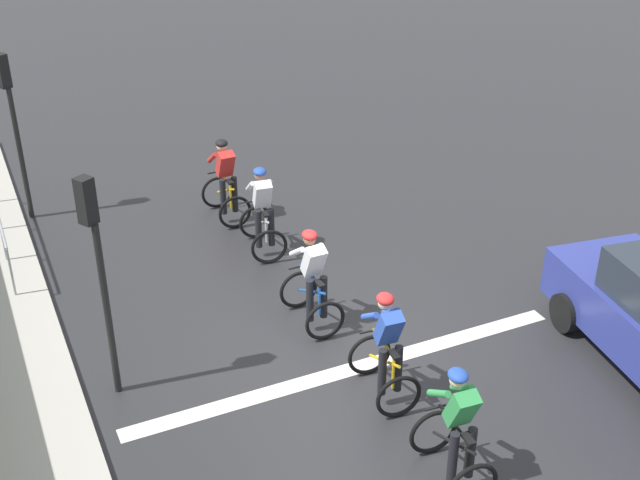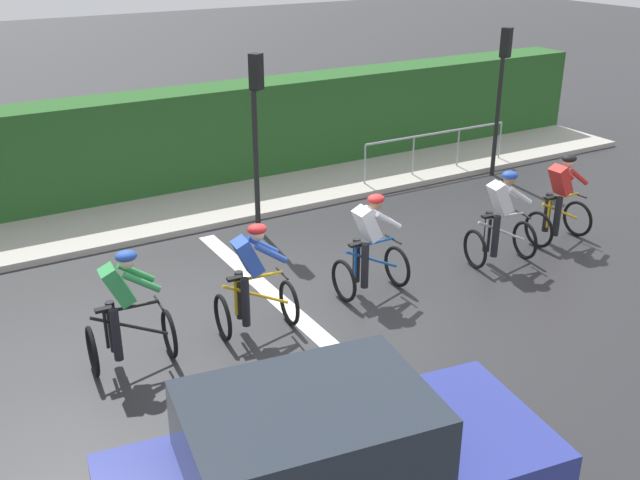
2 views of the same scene
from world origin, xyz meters
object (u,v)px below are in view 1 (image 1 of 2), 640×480
object	(u,v)px
cyclist_trailing	(457,432)
traffic_light_far_junction	(11,112)
cyclist_lead	(225,182)
traffic_light_near_crossing	(96,256)
cyclist_mid	(312,282)
cyclist_second	(262,213)
cyclist_fourth	(386,350)

from	to	relation	value
cyclist_trailing	traffic_light_far_junction	distance (m)	10.62
cyclist_lead	traffic_light_far_junction	bearing A→B (deg)	153.97
traffic_light_near_crossing	traffic_light_far_junction	bearing A→B (deg)	92.92
cyclist_mid	traffic_light_far_junction	world-z (taller)	traffic_light_far_junction
cyclist_second	traffic_light_near_crossing	xyz separation A→B (m)	(-3.45, -2.89, 1.43)
cyclist_trailing	traffic_light_near_crossing	xyz separation A→B (m)	(-3.42, 3.60, 1.43)
cyclist_second	cyclist_fourth	world-z (taller)	same
cyclist_second	traffic_light_far_junction	size ratio (longest dim) A/B	0.50
cyclist_trailing	cyclist_second	bearing A→B (deg)	89.79
cyclist_mid	cyclist_fourth	world-z (taller)	same
cyclist_fourth	traffic_light_near_crossing	size ratio (longest dim) A/B	0.50
traffic_light_far_junction	cyclist_lead	bearing A→B (deg)	-26.03
cyclist_mid	traffic_light_far_junction	size ratio (longest dim) A/B	0.50
cyclist_fourth	traffic_light_near_crossing	world-z (taller)	traffic_light_near_crossing
cyclist_second	cyclist_mid	xyz separation A→B (m)	(-0.16, -2.57, 0.00)
cyclist_mid	cyclist_trailing	world-z (taller)	same
cyclist_lead	cyclist_fourth	xyz separation A→B (m)	(0.17, -6.25, 0.00)
traffic_light_near_crossing	cyclist_trailing	bearing A→B (deg)	-46.45
cyclist_second	traffic_light_near_crossing	distance (m)	4.72
cyclist_trailing	traffic_light_far_junction	bearing A→B (deg)	110.82
traffic_light_near_crossing	traffic_light_far_junction	size ratio (longest dim) A/B	1.00
cyclist_fourth	traffic_light_near_crossing	bearing A→B (deg)	152.76
cyclist_second	traffic_light_near_crossing	bearing A→B (deg)	-140.02
cyclist_lead	cyclist_fourth	size ratio (longest dim) A/B	1.00
traffic_light_far_junction	traffic_light_near_crossing	bearing A→B (deg)	-87.08
cyclist_second	traffic_light_far_junction	bearing A→B (deg)	138.38
cyclist_mid	traffic_light_near_crossing	world-z (taller)	traffic_light_near_crossing
cyclist_lead	traffic_light_far_junction	world-z (taller)	traffic_light_far_junction
cyclist_mid	cyclist_trailing	bearing A→B (deg)	-87.94
cyclist_second	cyclist_lead	bearing A→B (deg)	95.85
cyclist_lead	cyclist_fourth	bearing A→B (deg)	-88.47
cyclist_trailing	traffic_light_far_junction	size ratio (longest dim) A/B	0.50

